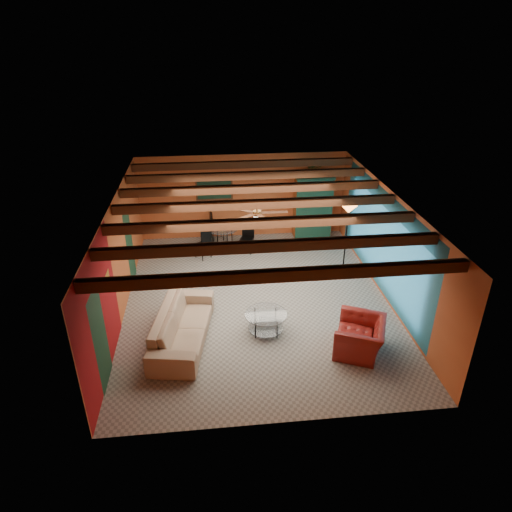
{
  "coord_description": "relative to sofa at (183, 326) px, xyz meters",
  "views": [
    {
      "loc": [
        -1.09,
        -9.69,
        6.25
      ],
      "look_at": [
        0.0,
        0.2,
        1.15
      ],
      "focal_mm": 31.92,
      "sensor_mm": 36.0,
      "label": 1
    }
  ],
  "objects": [
    {
      "name": "dining_table",
      "position": [
        1.06,
        4.46,
        0.12
      ],
      "size": [
        2.44,
        2.44,
        0.99
      ],
      "primitive_type": null,
      "rotation": [
        0.0,
        0.0,
        -0.35
      ],
      "color": "white",
      "rests_on": "ground"
    },
    {
      "name": "room",
      "position": [
        1.79,
        1.56,
        1.98
      ],
      "size": [
        6.52,
        8.01,
        2.71
      ],
      "color": "gray",
      "rests_on": "ground"
    },
    {
      "name": "painting",
      "position": [
        0.89,
        5.41,
        1.27
      ],
      "size": [
        1.05,
        0.03,
        0.65
      ],
      "primitive_type": "cube",
      "color": "black",
      "rests_on": "wall_back"
    },
    {
      "name": "coffee_table",
      "position": [
        1.85,
        0.12,
        -0.14
      ],
      "size": [
        1.02,
        1.02,
        0.48
      ],
      "primitive_type": null,
      "rotation": [
        0.0,
        0.0,
        -0.08
      ],
      "color": "silver",
      "rests_on": "ground"
    },
    {
      "name": "armoire",
      "position": [
        3.99,
        5.15,
        0.61
      ],
      "size": [
        1.15,
        0.59,
        1.98
      ],
      "primitive_type": "cube",
      "rotation": [
        0.0,
        0.0,
        0.03
      ],
      "color": "brown",
      "rests_on": "ground"
    },
    {
      "name": "armchair",
      "position": [
        3.73,
        -0.77,
        -0.01
      ],
      "size": [
        1.35,
        1.42,
        0.73
      ],
      "primitive_type": "imported",
      "rotation": [
        0.0,
        0.0,
        -1.98
      ],
      "color": "maroon",
      "rests_on": "ground"
    },
    {
      "name": "potted_plant",
      "position": [
        3.99,
        5.15,
        1.85
      ],
      "size": [
        0.48,
        0.43,
        0.48
      ],
      "primitive_type": "imported",
      "rotation": [
        0.0,
        0.0,
        -0.14
      ],
      "color": "#26661E",
      "rests_on": "armoire"
    },
    {
      "name": "vase",
      "position": [
        1.06,
        4.46,
        0.7
      ],
      "size": [
        0.18,
        0.18,
        0.18
      ],
      "primitive_type": "imported",
      "rotation": [
        0.0,
        0.0,
        -0.06
      ],
      "color": "orange",
      "rests_on": "dining_table"
    },
    {
      "name": "sofa",
      "position": [
        0.0,
        0.0,
        0.0
      ],
      "size": [
        1.44,
        2.72,
        0.76
      ],
      "primitive_type": "imported",
      "rotation": [
        0.0,
        0.0,
        1.4
      ],
      "color": "#A08167",
      "rests_on": "ground"
    },
    {
      "name": "ceiling_fan",
      "position": [
        1.79,
        1.45,
        1.98
      ],
      "size": [
        1.5,
        1.5,
        0.44
      ],
      "primitive_type": null,
      "color": "#472614",
      "rests_on": "ceiling"
    },
    {
      "name": "floor_lamp",
      "position": [
        4.29,
        2.43,
        0.67
      ],
      "size": [
        0.56,
        0.56,
        2.1
      ],
      "primitive_type": null,
      "rotation": [
        0.0,
        0.0,
        0.37
      ],
      "color": "black",
      "rests_on": "ground"
    }
  ]
}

